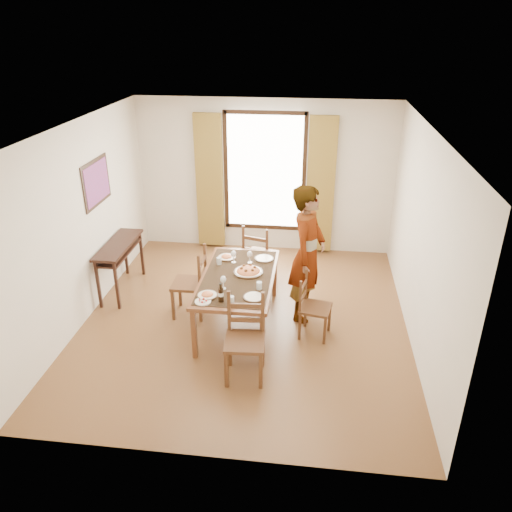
# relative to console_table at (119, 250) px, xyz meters

# --- Properties ---
(ground) EXTENTS (5.00, 5.00, 0.00)m
(ground) POSITION_rel_console_table_xyz_m (2.03, -0.60, -0.68)
(ground) COLOR #572E1B
(ground) RESTS_ON ground
(room_shell) EXTENTS (4.60, 5.10, 2.74)m
(room_shell) POSITION_rel_console_table_xyz_m (2.03, -0.47, 0.86)
(room_shell) COLOR beige
(room_shell) RESTS_ON ground
(console_table) EXTENTS (0.38, 1.20, 0.80)m
(console_table) POSITION_rel_console_table_xyz_m (0.00, 0.00, 0.00)
(console_table) COLOR black
(console_table) RESTS_ON ground
(dining_table) EXTENTS (0.97, 1.79, 0.76)m
(dining_table) POSITION_rel_console_table_xyz_m (1.95, -0.72, 0.01)
(dining_table) COLOR brown
(dining_table) RESTS_ON ground
(chair_west) EXTENTS (0.46, 0.46, 1.03)m
(chair_west) POSITION_rel_console_table_xyz_m (1.25, -0.54, -0.20)
(chair_west) COLOR #53341B
(chair_west) RESTS_ON ground
(chair_north) EXTENTS (0.56, 0.56, 1.03)m
(chair_north) POSITION_rel_console_table_xyz_m (2.10, 0.48, -0.20)
(chair_north) COLOR #53341B
(chair_north) RESTS_ON ground
(chair_south) EXTENTS (0.49, 0.49, 1.04)m
(chair_south) POSITION_rel_console_table_xyz_m (2.20, -1.81, -0.20)
(chair_south) COLOR #53341B
(chair_south) RESTS_ON ground
(chair_east) EXTENTS (0.46, 0.46, 0.88)m
(chair_east) POSITION_rel_console_table_xyz_m (2.98, -0.87, -0.27)
(chair_east) COLOR #53341B
(chair_east) RESTS_ON ground
(man) EXTENTS (0.96, 0.85, 1.94)m
(man) POSITION_rel_console_table_xyz_m (2.86, -0.38, 0.29)
(man) COLOR #93959B
(man) RESTS_ON ground
(plate_sw) EXTENTS (0.27, 0.27, 0.05)m
(plate_sw) POSITION_rel_console_table_xyz_m (1.66, -1.30, 0.10)
(plate_sw) COLOR silver
(plate_sw) RESTS_ON dining_table
(plate_se) EXTENTS (0.27, 0.27, 0.05)m
(plate_se) POSITION_rel_console_table_xyz_m (2.24, -1.28, 0.10)
(plate_se) COLOR silver
(plate_se) RESTS_ON dining_table
(plate_nw) EXTENTS (0.27, 0.27, 0.05)m
(plate_nw) POSITION_rel_console_table_xyz_m (1.70, -0.20, 0.10)
(plate_nw) COLOR silver
(plate_nw) RESTS_ON dining_table
(plate_ne) EXTENTS (0.27, 0.27, 0.05)m
(plate_ne) POSITION_rel_console_table_xyz_m (2.24, -0.17, 0.10)
(plate_ne) COLOR silver
(plate_ne) RESTS_ON dining_table
(pasta_platter) EXTENTS (0.40, 0.40, 0.10)m
(pasta_platter) POSITION_rel_console_table_xyz_m (2.08, -0.62, 0.12)
(pasta_platter) COLOR #C44A19
(pasta_platter) RESTS_ON dining_table
(caprese_plate) EXTENTS (0.20, 0.20, 0.04)m
(caprese_plate) POSITION_rel_console_table_xyz_m (1.63, -1.46, 0.09)
(caprese_plate) COLOR silver
(caprese_plate) RESTS_ON dining_table
(wine_glass_a) EXTENTS (0.08, 0.08, 0.18)m
(wine_glass_a) POSITION_rel_console_table_xyz_m (1.82, -1.10, 0.16)
(wine_glass_a) COLOR white
(wine_glass_a) RESTS_ON dining_table
(wine_glass_b) EXTENTS (0.08, 0.08, 0.18)m
(wine_glass_b) POSITION_rel_console_table_xyz_m (2.06, -0.32, 0.16)
(wine_glass_b) COLOR white
(wine_glass_b) RESTS_ON dining_table
(wine_glass_c) EXTENTS (0.08, 0.08, 0.18)m
(wine_glass_c) POSITION_rel_console_table_xyz_m (1.83, -0.33, 0.16)
(wine_glass_c) COLOR white
(wine_glass_c) RESTS_ON dining_table
(tumbler_a) EXTENTS (0.07, 0.07, 0.10)m
(tumbler_a) POSITION_rel_console_table_xyz_m (2.28, -1.05, 0.12)
(tumbler_a) COLOR silver
(tumbler_a) RESTS_ON dining_table
(tumbler_b) EXTENTS (0.07, 0.07, 0.10)m
(tumbler_b) POSITION_rel_console_table_xyz_m (1.63, -0.41, 0.12)
(tumbler_b) COLOR silver
(tumbler_b) RESTS_ON dining_table
(tumbler_c) EXTENTS (0.07, 0.07, 0.10)m
(tumbler_c) POSITION_rel_console_table_xyz_m (1.98, -1.45, 0.12)
(tumbler_c) COLOR silver
(tumbler_c) RESTS_ON dining_table
(wine_bottle) EXTENTS (0.07, 0.07, 0.25)m
(wine_bottle) POSITION_rel_console_table_xyz_m (1.85, -1.41, 0.20)
(wine_bottle) COLOR black
(wine_bottle) RESTS_ON dining_table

